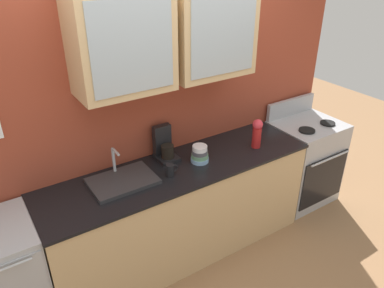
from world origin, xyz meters
TOP-DOWN VIEW (x-y plane):
  - ground_plane at (0.00, 0.00)m, footprint 10.00×10.00m
  - back_wall_unit at (-0.01, 0.30)m, footprint 3.79×0.47m
  - counter at (0.00, 0.00)m, footprint 2.36×0.63m
  - stove_range at (1.54, -0.00)m, footprint 0.68×0.62m
  - sink_faucet at (-0.49, 0.05)m, footprint 0.50×0.35m
  - bowl_stack at (0.19, -0.01)m, footprint 0.15×0.15m
  - vase at (0.76, -0.07)m, footprint 0.09×0.09m
  - cup_near_sink at (-0.13, -0.06)m, footprint 0.10×0.06m
  - coffee_maker at (-0.03, 0.20)m, footprint 0.17×0.20m

SIDE VIEW (x-z plane):
  - ground_plane at x=0.00m, z-range 0.00..0.00m
  - counter at x=0.00m, z-range 0.00..0.90m
  - stove_range at x=1.54m, z-range -0.08..1.00m
  - sink_faucet at x=-0.49m, z-range 0.80..1.04m
  - cup_near_sink at x=-0.13m, z-range 0.90..1.00m
  - bowl_stack at x=0.19m, z-range 0.90..1.04m
  - coffee_maker at x=-0.03m, z-range 0.86..1.15m
  - vase at x=0.76m, z-range 0.91..1.18m
  - back_wall_unit at x=-0.01m, z-range 0.18..2.74m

